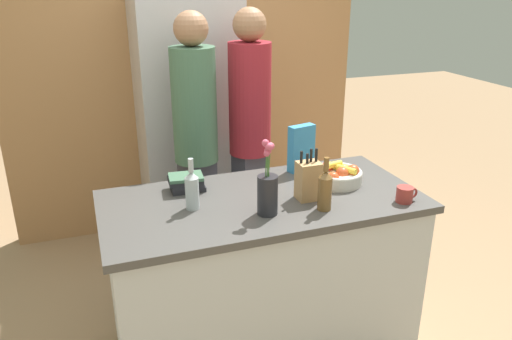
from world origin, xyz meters
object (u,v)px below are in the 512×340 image
(flower_vase, at_px, (268,190))
(bottle_vinegar, at_px, (192,189))
(refrigerator, at_px, (189,123))
(fruit_bowl, at_px, (337,175))
(knife_block, at_px, (308,180))
(book_stack, at_px, (186,182))
(cereal_box, at_px, (301,148))
(person_at_sink, at_px, (196,135))
(bottle_oil, at_px, (325,189))
(coffee_mug, at_px, (405,194))
(person_in_blue, at_px, (250,127))

(flower_vase, relative_size, bottle_vinegar, 1.43)
(refrigerator, distance_m, bottle_vinegar, 1.43)
(fruit_bowl, distance_m, knife_block, 0.29)
(refrigerator, xyz_separation_m, bottle_vinegar, (-0.30, -1.40, 0.07))
(refrigerator, distance_m, knife_block, 1.52)
(knife_block, xyz_separation_m, book_stack, (-0.57, 0.32, -0.06))
(cereal_box, height_order, person_at_sink, person_at_sink)
(bottle_oil, height_order, bottle_vinegar, bottle_oil)
(book_stack, height_order, person_at_sink, person_at_sink)
(knife_block, relative_size, coffee_mug, 2.25)
(refrigerator, relative_size, person_at_sink, 1.05)
(flower_vase, height_order, coffee_mug, flower_vase)
(fruit_bowl, distance_m, book_stack, 0.84)
(cereal_box, xyz_separation_m, person_in_blue, (-0.14, 0.52, -0.00))
(book_stack, bearing_deg, fruit_bowl, -12.52)
(person_at_sink, bearing_deg, flower_vase, -101.37)
(fruit_bowl, relative_size, person_at_sink, 0.15)
(bottle_oil, bearing_deg, book_stack, 141.94)
(flower_vase, bearing_deg, person_in_blue, 75.62)
(person_at_sink, bearing_deg, knife_block, -85.19)
(cereal_box, bearing_deg, person_at_sink, 135.20)
(refrigerator, relative_size, bottle_oil, 7.03)
(person_in_blue, bearing_deg, cereal_box, -98.50)
(flower_vase, height_order, book_stack, flower_vase)
(book_stack, bearing_deg, bottle_vinegar, -95.09)
(refrigerator, height_order, knife_block, refrigerator)
(refrigerator, height_order, bottle_vinegar, refrigerator)
(refrigerator, relative_size, bottle_vinegar, 7.26)
(coffee_mug, relative_size, person_in_blue, 0.06)
(coffee_mug, height_order, person_at_sink, person_at_sink)
(cereal_box, distance_m, book_stack, 0.71)
(refrigerator, bearing_deg, coffee_mug, -66.25)
(person_at_sink, bearing_deg, coffee_mug, -71.05)
(cereal_box, height_order, bottle_vinegar, cereal_box)
(flower_vase, height_order, bottle_oil, flower_vase)
(flower_vase, relative_size, person_in_blue, 0.21)
(flower_vase, height_order, person_in_blue, person_in_blue)
(knife_block, xyz_separation_m, coffee_mug, (0.45, -0.20, -0.06))
(fruit_bowl, distance_m, bottle_oil, 0.36)
(refrigerator, xyz_separation_m, person_at_sink, (-0.09, -0.60, 0.09))
(bottle_oil, bearing_deg, coffee_mug, -7.91)
(coffee_mug, bearing_deg, book_stack, 152.89)
(cereal_box, distance_m, person_at_sink, 0.72)
(cereal_box, relative_size, bottle_oil, 1.02)
(fruit_bowl, height_order, bottle_vinegar, bottle_vinegar)
(person_at_sink, bearing_deg, book_stack, -126.58)
(flower_vase, bearing_deg, cereal_box, 50.41)
(fruit_bowl, relative_size, cereal_box, 1.01)
(cereal_box, relative_size, book_stack, 1.42)
(cereal_box, bearing_deg, knife_block, -109.22)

